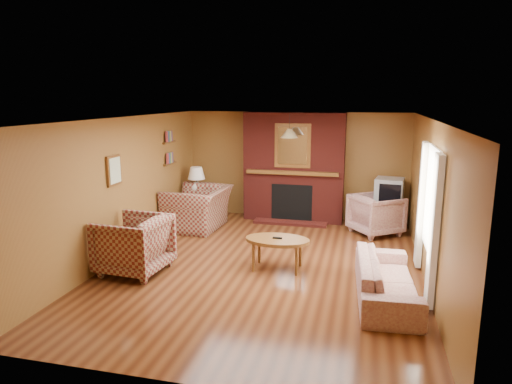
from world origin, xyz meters
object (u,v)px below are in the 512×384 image
(fireplace, at_px, (294,168))
(table_lamp, at_px, (196,179))
(coffee_table, at_px, (277,242))
(side_table, at_px, (197,207))
(tv_stand, at_px, (388,215))
(floral_sofa, at_px, (386,279))
(plaid_loveseat, at_px, (198,208))
(floral_armchair, at_px, (376,214))
(plaid_armchair, at_px, (134,244))
(crt_tv, at_px, (389,190))

(fireplace, bearing_deg, table_lamp, -165.71)
(coffee_table, relative_size, side_table, 1.79)
(table_lamp, relative_size, tv_stand, 1.14)
(floral_sofa, bearing_deg, table_lamp, 47.48)
(tv_stand, bearing_deg, plaid_loveseat, -170.84)
(fireplace, bearing_deg, floral_armchair, -20.71)
(floral_sofa, relative_size, tv_stand, 3.52)
(tv_stand, bearing_deg, fireplace, 170.20)
(floral_sofa, distance_m, tv_stand, 3.59)
(floral_armchair, bearing_deg, plaid_armchair, 92.77)
(plaid_loveseat, distance_m, floral_sofa, 4.58)
(plaid_loveseat, relative_size, floral_armchair, 1.50)
(plaid_loveseat, height_order, crt_tv, crt_tv)
(table_lamp, xyz_separation_m, tv_stand, (4.15, 0.35, -0.65))
(plaid_loveseat, bearing_deg, plaid_armchair, 0.21)
(fireplace, distance_m, tv_stand, 2.25)
(fireplace, relative_size, table_lamp, 3.81)
(floral_armchair, height_order, table_lamp, table_lamp)
(fireplace, xyz_separation_m, coffee_table, (0.23, -3.05, -0.72))
(plaid_loveseat, distance_m, table_lamp, 0.82)
(tv_stand, bearing_deg, table_lamp, -179.83)
(floral_sofa, relative_size, side_table, 3.38)
(floral_armchair, distance_m, tv_stand, 0.57)
(side_table, distance_m, tv_stand, 4.16)
(floral_sofa, bearing_deg, side_table, 47.48)
(plaid_armchair, height_order, floral_armchair, plaid_armchair)
(table_lamp, bearing_deg, floral_armchair, -2.14)
(floral_armchair, distance_m, side_table, 3.90)
(coffee_table, xyz_separation_m, tv_stand, (1.82, 2.87, -0.18))
(side_table, relative_size, table_lamp, 0.92)
(fireplace, bearing_deg, side_table, -165.71)
(coffee_table, height_order, crt_tv, crt_tv)
(floral_sofa, xyz_separation_m, floral_armchair, (-0.10, 3.10, 0.12))
(table_lamp, bearing_deg, plaid_armchair, -87.30)
(fireplace, distance_m, side_table, 2.34)
(tv_stand, distance_m, crt_tv, 0.53)
(table_lamp, distance_m, tv_stand, 4.22)
(fireplace, bearing_deg, plaid_armchair, -117.72)
(crt_tv, bearing_deg, table_lamp, -175.26)
(plaid_armchair, relative_size, coffee_table, 0.97)
(plaid_armchair, height_order, tv_stand, plaid_armchair)
(floral_armchair, xyz_separation_m, coffee_table, (-1.57, -2.37, 0.05))
(side_table, bearing_deg, floral_sofa, -39.02)
(plaid_loveseat, xyz_separation_m, coffee_table, (2.08, -1.91, 0.02))
(side_table, xyz_separation_m, table_lamp, (0.00, 0.00, 0.64))
(crt_tv, bearing_deg, tv_stand, 90.00)
(coffee_table, relative_size, table_lamp, 1.64)
(side_table, relative_size, crt_tv, 0.92)
(plaid_loveseat, relative_size, coffee_table, 1.29)
(side_table, bearing_deg, tv_stand, 4.82)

